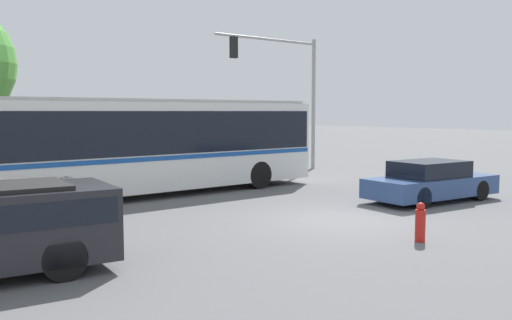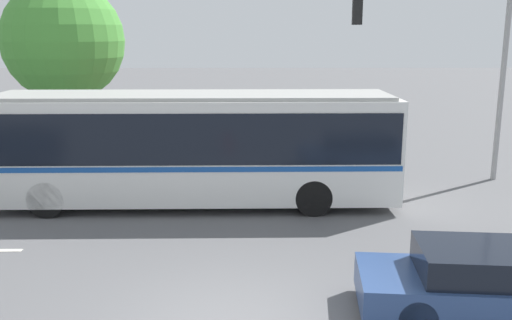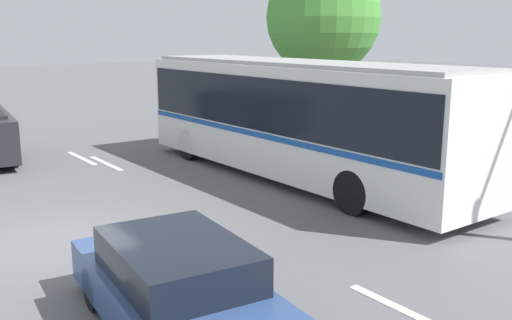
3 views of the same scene
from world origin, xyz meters
name	(u,v)px [view 2 (image 2 of 3)]	position (x,y,z in m)	size (l,w,h in m)	color
city_bus	(193,142)	(-1.23, 6.98, 1.82)	(11.46, 2.62, 3.20)	silver
sedan_foreground	(487,284)	(4.49, 0.28, 0.61)	(4.64, 2.20, 1.27)	navy
traffic_light_pole	(458,52)	(7.08, 9.67, 4.26)	(5.89, 0.24, 6.27)	gray
flowering_hedge	(219,153)	(-0.72, 10.82, 0.68)	(6.68, 1.22, 1.39)	#286028
street_tree_left	(63,41)	(-6.55, 12.81, 4.53)	(4.50, 4.50, 6.79)	brown
lane_stripe_mid	(497,252)	(5.96, 3.18, 0.01)	(2.40, 0.16, 0.01)	silver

